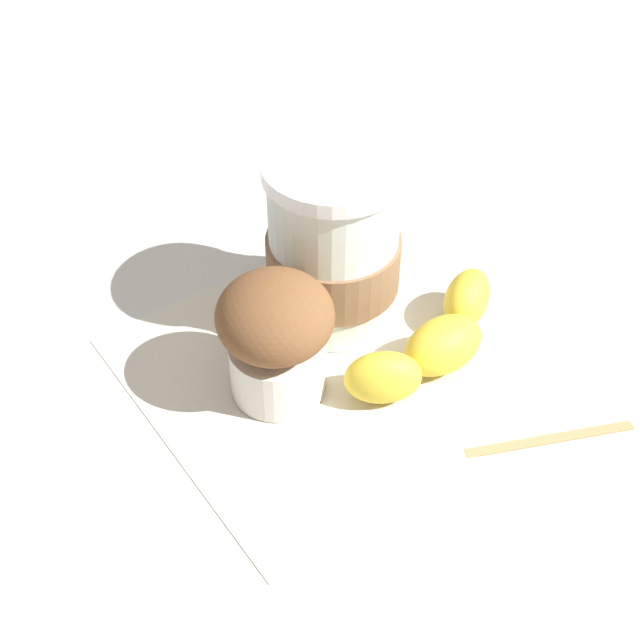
{
  "coord_description": "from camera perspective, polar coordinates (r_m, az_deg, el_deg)",
  "views": [
    {
      "loc": [
        0.35,
        -0.21,
        0.43
      ],
      "look_at": [
        0.0,
        0.0,
        0.05
      ],
      "focal_mm": 50.0,
      "sensor_mm": 36.0,
      "label": 1
    }
  ],
  "objects": [
    {
      "name": "ground_plane",
      "position": [
        0.59,
        0.0,
        -3.23
      ],
      "size": [
        3.0,
        3.0,
        0.0
      ],
      "primitive_type": "plane",
      "color": "beige"
    },
    {
      "name": "paper_napkin",
      "position": [
        0.59,
        0.0,
        -3.18
      ],
      "size": [
        0.24,
        0.24,
        0.0
      ],
      "primitive_type": "cube",
      "rotation": [
        0.0,
        0.0,
        0.07
      ],
      "color": "beige",
      "rests_on": "ground_plane"
    },
    {
      "name": "coffee_cup",
      "position": [
        0.6,
        0.86,
        4.81
      ],
      "size": [
        0.09,
        0.09,
        0.12
      ],
      "color": "silver",
      "rests_on": "paper_napkin"
    },
    {
      "name": "muffin",
      "position": [
        0.55,
        -2.92,
        -0.83
      ],
      "size": [
        0.07,
        0.07,
        0.09
      ],
      "color": "white",
      "rests_on": "paper_napkin"
    },
    {
      "name": "banana",
      "position": [
        0.59,
        7.28,
        -1.27
      ],
      "size": [
        0.08,
        0.15,
        0.04
      ],
      "color": "yellow",
      "rests_on": "paper_napkin"
    },
    {
      "name": "wooden_stirrer",
      "position": [
        0.57,
        14.51,
        -7.36
      ],
      "size": [
        0.04,
        0.11,
        0.0
      ],
      "primitive_type": "cube",
      "rotation": [
        0.0,
        0.0,
        4.37
      ],
      "color": "tan",
      "rests_on": "ground_plane"
    }
  ]
}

